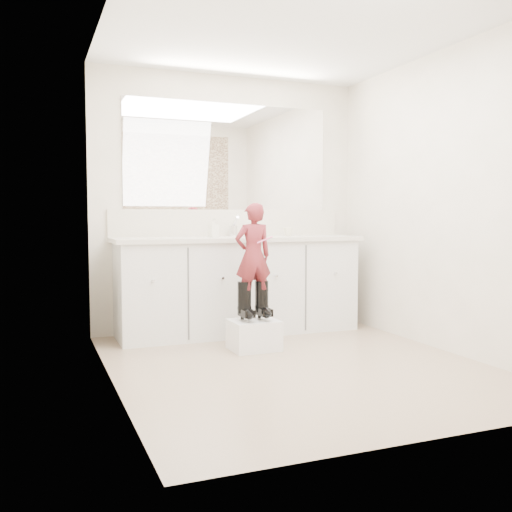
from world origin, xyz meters
name	(u,v)px	position (x,y,z in m)	size (l,w,h in m)	color
floor	(296,365)	(0.00, 0.00, 0.00)	(3.00, 3.00, 0.00)	#8C725B
ceiling	(298,26)	(0.00, 0.00, 2.40)	(3.00, 3.00, 0.00)	white
wall_back	(229,203)	(0.00, 1.50, 1.20)	(2.60, 2.60, 0.00)	beige
wall_front	(436,190)	(0.00, -1.50, 1.20)	(2.60, 2.60, 0.00)	beige
wall_left	(110,197)	(-1.30, 0.00, 1.20)	(3.00, 3.00, 0.00)	beige
wall_right	(444,201)	(1.30, 0.00, 1.20)	(3.00, 3.00, 0.00)	beige
vanity_cabinet	(239,287)	(0.00, 1.23, 0.42)	(2.20, 0.55, 0.85)	silver
countertop	(239,239)	(0.00, 1.21, 0.87)	(2.28, 0.58, 0.04)	beige
backsplash	(229,223)	(0.00, 1.49, 1.02)	(2.28, 0.03, 0.25)	beige
mirror	(229,157)	(0.00, 1.49, 1.64)	(2.00, 0.02, 1.00)	white
dot_panel	(437,92)	(0.00, -1.49, 1.65)	(2.00, 0.01, 1.20)	#472819
faucet	(233,231)	(0.00, 1.38, 0.94)	(0.08, 0.08, 0.10)	silver
cup	(288,232)	(0.50, 1.22, 0.93)	(0.09, 0.09, 0.08)	beige
soap_bottle	(213,228)	(-0.23, 1.27, 0.97)	(0.08, 0.08, 0.17)	silver
step_stool	(254,335)	(-0.11, 0.55, 0.12)	(0.38, 0.31, 0.24)	white
boot_left	(244,301)	(-0.19, 0.57, 0.40)	(0.12, 0.21, 0.31)	black
boot_right	(262,300)	(-0.04, 0.57, 0.40)	(0.12, 0.21, 0.31)	black
toddler	(253,256)	(-0.11, 0.57, 0.76)	(0.31, 0.20, 0.84)	#B4373E
toothbrush	(265,240)	(-0.04, 0.49, 0.89)	(0.01, 0.01, 0.14)	pink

